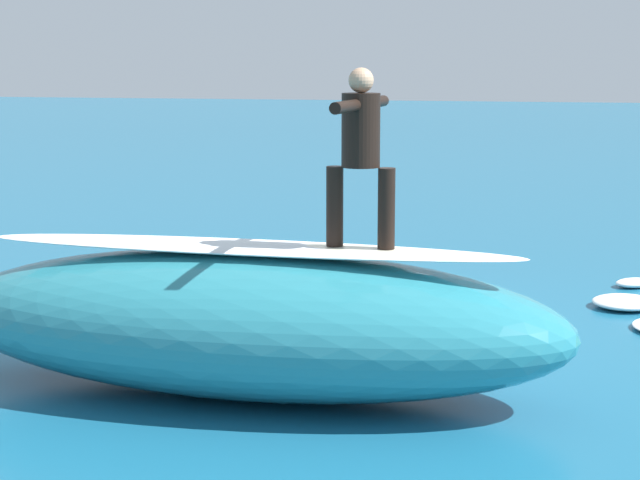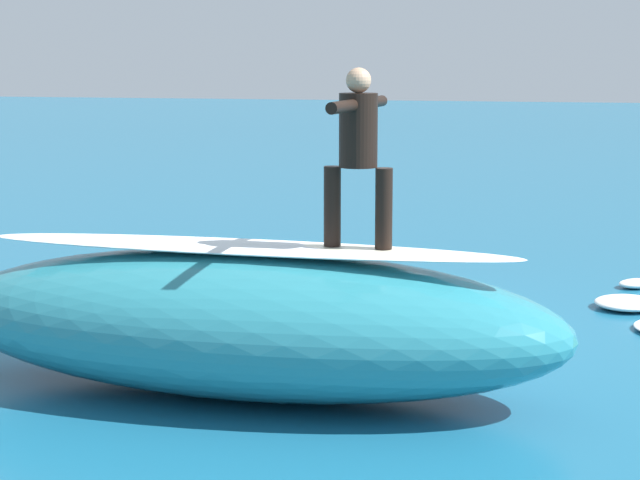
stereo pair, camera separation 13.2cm
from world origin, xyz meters
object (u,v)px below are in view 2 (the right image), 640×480
at_px(surfboard_riding, 358,252).
at_px(surfer_paddling, 296,286).
at_px(surfboard_paddling, 294,298).
at_px(surfer_riding, 358,144).

bearing_deg(surfboard_riding, surfer_paddling, -61.93).
xyz_separation_m(surfboard_riding, surfboard_paddling, (1.61, -3.93, -1.35)).
xyz_separation_m(surfboard_riding, surfer_paddling, (1.55, -3.82, -1.17)).
bearing_deg(surfer_riding, surfer_paddling, -61.93).
relative_size(surfer_riding, surfer_paddling, 1.00).
xyz_separation_m(surfboard_paddling, surfer_paddling, (-0.06, 0.12, 0.18)).
bearing_deg(surfboard_paddling, surfboard_riding, 174.65).
relative_size(surfboard_riding, surfboard_paddling, 0.88).
bearing_deg(surfer_paddling, surfer_riding, 174.48).
height_order(surfer_riding, surfer_paddling, surfer_riding).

